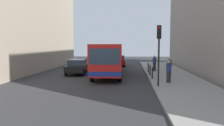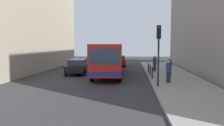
% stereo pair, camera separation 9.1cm
% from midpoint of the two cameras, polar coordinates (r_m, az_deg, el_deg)
% --- Properties ---
extents(ground_plane, '(80.00, 80.00, 0.00)m').
position_cam_midpoint_polar(ground_plane, '(18.09, -0.51, -4.80)').
color(ground_plane, '#2D2D30').
extents(sidewalk, '(4.40, 40.00, 0.15)m').
position_cam_midpoint_polar(sidewalk, '(18.36, 16.56, -4.61)').
color(sidewalk, gray).
rests_on(sidewalk, ground).
extents(bus, '(2.97, 11.11, 3.00)m').
position_cam_midpoint_polar(bus, '(22.14, -0.66, 1.41)').
color(bus, red).
rests_on(bus, ground).
extents(car_beside_bus, '(2.10, 4.51, 1.48)m').
position_cam_midpoint_polar(car_beside_bus, '(23.32, -8.56, -0.80)').
color(car_beside_bus, black).
rests_on(car_beside_bus, ground).
extents(car_behind_bus, '(1.97, 4.45, 1.48)m').
position_cam_midpoint_polar(car_behind_bus, '(31.66, 1.87, 0.65)').
color(car_behind_bus, maroon).
rests_on(car_behind_bus, ground).
extents(traffic_light, '(0.28, 0.33, 4.10)m').
position_cam_midpoint_polar(traffic_light, '(15.54, 11.81, 4.70)').
color(traffic_light, black).
rests_on(traffic_light, sidewalk).
extents(bollard_near, '(0.11, 0.11, 0.95)m').
position_cam_midpoint_polar(bollard_near, '(19.01, 10.21, -2.51)').
color(bollard_near, black).
rests_on(bollard_near, sidewalk).
extents(bollard_mid, '(0.11, 0.11, 0.95)m').
position_cam_midpoint_polar(bollard_mid, '(21.21, 9.67, -1.78)').
color(bollard_mid, black).
rests_on(bollard_mid, sidewalk).
extents(bollard_far, '(0.11, 0.11, 0.95)m').
position_cam_midpoint_polar(bollard_far, '(23.41, 9.24, -1.18)').
color(bollard_far, black).
rests_on(bollard_far, sidewalk).
extents(pedestrian_near_signal, '(0.38, 0.38, 1.65)m').
position_cam_midpoint_polar(pedestrian_near_signal, '(17.32, 14.17, -2.12)').
color(pedestrian_near_signal, '#26262D').
rests_on(pedestrian_near_signal, sidewalk).
extents(pedestrian_mid_sidewalk, '(0.38, 0.38, 1.68)m').
position_cam_midpoint_polar(pedestrian_mid_sidewalk, '(21.16, 14.41, -0.89)').
color(pedestrian_mid_sidewalk, '#26262D').
rests_on(pedestrian_mid_sidewalk, sidewalk).
extents(pedestrian_far_sidewalk, '(0.38, 0.38, 1.65)m').
position_cam_midpoint_polar(pedestrian_far_sidewalk, '(24.69, 10.78, -0.10)').
color(pedestrian_far_sidewalk, '#26262D').
rests_on(pedestrian_far_sidewalk, sidewalk).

